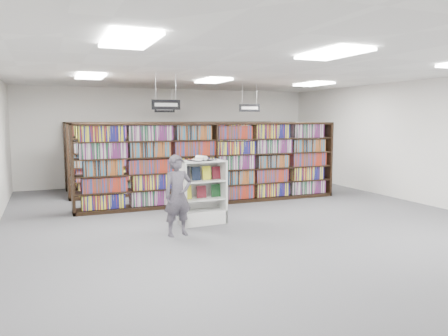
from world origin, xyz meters
name	(u,v)px	position (x,y,z in m)	size (l,w,h in m)	color
floor	(246,219)	(0.00, 0.00, 0.00)	(12.00, 12.00, 0.00)	#4E4E53
ceiling	(247,71)	(0.00, 0.00, 3.20)	(10.00, 12.00, 0.10)	silver
wall_back	(172,136)	(0.00, 6.00, 1.60)	(10.00, 0.10, 3.20)	silver
wall_right	(421,142)	(5.00, 0.00, 1.60)	(0.10, 12.00, 3.20)	silver
bookshelf_row_near	(213,163)	(0.00, 2.00, 1.05)	(7.00, 0.60, 2.10)	black
bookshelf_row_mid	(190,157)	(0.00, 4.00, 1.05)	(7.00, 0.60, 2.10)	black
bookshelf_row_far	(175,153)	(0.00, 5.70, 1.05)	(7.00, 0.60, 2.10)	black
aisle_sign_left	(166,104)	(-1.50, 1.00, 2.53)	(0.65, 0.02, 0.80)	#B2B2B7
aisle_sign_right	(249,107)	(1.50, 3.00, 2.53)	(0.65, 0.02, 0.80)	#B2B2B7
aisle_sign_center	(165,108)	(-0.50, 5.00, 2.53)	(0.65, 0.02, 0.80)	#B2B2B7
troffer_front_left	(129,40)	(-3.00, -3.00, 3.16)	(0.60, 1.20, 0.04)	white
troffer_front_center	(333,54)	(0.00, -3.00, 3.16)	(0.60, 1.20, 0.04)	white
troffer_back_left	(90,76)	(-3.00, 2.00, 3.16)	(0.60, 1.20, 0.04)	white
troffer_back_center	(213,81)	(0.00, 2.00, 3.16)	(0.60, 1.20, 0.04)	white
troffer_back_right	(314,84)	(3.00, 2.00, 3.16)	(0.60, 1.20, 0.04)	white
endcap_display	(202,202)	(-1.01, 0.05, 0.46)	(0.99, 0.55, 1.34)	silver
open_book	(202,159)	(-1.01, 0.00, 1.37)	(0.63, 0.49, 0.12)	black
shopper	(178,196)	(-1.74, -0.70, 0.77)	(0.56, 0.37, 1.53)	#534E59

